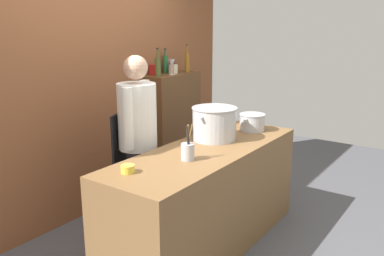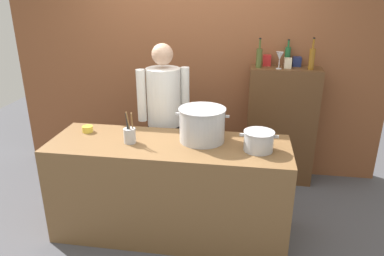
{
  "view_description": "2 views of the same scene",
  "coord_description": "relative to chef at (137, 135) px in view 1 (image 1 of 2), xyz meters",
  "views": [
    {
      "loc": [
        -2.72,
        -1.77,
        1.91
      ],
      "look_at": [
        0.16,
        0.26,
        1.01
      ],
      "focal_mm": 37.96,
      "sensor_mm": 36.0,
      "label": 1
    },
    {
      "loc": [
        0.64,
        -2.81,
        2.15
      ],
      "look_at": [
        0.15,
        0.34,
        0.92
      ],
      "focal_mm": 33.98,
      "sensor_mm": 36.0,
      "label": 2
    }
  ],
  "objects": [
    {
      "name": "butter_jar",
      "position": [
        -0.62,
        -0.48,
        -0.04
      ],
      "size": [
        0.1,
        0.1,
        0.06
      ],
      "primitive_type": "cylinder",
      "color": "yellow",
      "rests_on": "prep_counter"
    },
    {
      "name": "prep_counter",
      "position": [
        0.18,
        -0.61,
        -0.51
      ],
      "size": [
        2.09,
        0.7,
        0.9
      ],
      "primitive_type": "cube",
      "color": "brown",
      "rests_on": "ground_plane"
    },
    {
      "name": "spice_tin_navy",
      "position": [
        1.35,
        0.67,
        0.43
      ],
      "size": [
        0.09,
        0.09,
        0.1
      ],
      "primitive_type": "cube",
      "color": "navy",
      "rests_on": "bar_cabinet"
    },
    {
      "name": "spice_tin_cream",
      "position": [
        1.24,
        0.56,
        0.44
      ],
      "size": [
        0.08,
        0.08,
        0.11
      ],
      "primitive_type": "cube",
      "color": "beige",
      "rests_on": "bar_cabinet"
    },
    {
      "name": "wine_glass_tall",
      "position": [
        1.15,
        0.5,
        0.51
      ],
      "size": [
        0.08,
        0.08,
        0.18
      ],
      "color": "silver",
      "rests_on": "bar_cabinet"
    },
    {
      "name": "chef",
      "position": [
        0.0,
        0.0,
        0.0
      ],
      "size": [
        0.5,
        0.4,
        1.66
      ],
      "rotation": [
        0.0,
        0.0,
        3.54
      ],
      "color": "black",
      "rests_on": "ground_plane"
    },
    {
      "name": "bar_cabinet",
      "position": [
        1.23,
        0.58,
        -0.29
      ],
      "size": [
        0.76,
        0.32,
        1.35
      ],
      "primitive_type": "cube",
      "color": "brown",
      "rests_on": "ground_plane"
    },
    {
      "name": "wine_bottle_green",
      "position": [
        1.24,
        0.67,
        0.49
      ],
      "size": [
        0.06,
        0.06,
        0.29
      ],
      "color": "#1E592D",
      "rests_on": "bar_cabinet"
    },
    {
      "name": "wine_bottle_amber",
      "position": [
        1.48,
        0.52,
        0.5
      ],
      "size": [
        0.06,
        0.06,
        0.33
      ],
      "color": "#8C5919",
      "rests_on": "bar_cabinet"
    },
    {
      "name": "spice_tin_red",
      "position": [
        1.02,
        0.66,
        0.44
      ],
      "size": [
        0.08,
        0.08,
        0.12
      ],
      "primitive_type": "cube",
      "color": "red",
      "rests_on": "bar_cabinet"
    },
    {
      "name": "utensil_crock",
      "position": [
        -0.15,
        -0.66,
        0.01
      ],
      "size": [
        0.1,
        0.1,
        0.28
      ],
      "color": "#B7BABF",
      "rests_on": "prep_counter"
    },
    {
      "name": "wine_bottle_olive",
      "position": [
        0.93,
        0.53,
        0.49
      ],
      "size": [
        0.06,
        0.06,
        0.31
      ],
      "color": "#475123",
      "rests_on": "bar_cabinet"
    },
    {
      "name": "brick_back_panel",
      "position": [
        0.18,
        0.79,
        0.54
      ],
      "size": [
        4.4,
        0.1,
        3.0
      ],
      "primitive_type": "cube",
      "color": "brown",
      "rests_on": "ground_plane"
    },
    {
      "name": "stockpot_large",
      "position": [
        0.46,
        -0.51,
        0.08
      ],
      "size": [
        0.46,
        0.41,
        0.29
      ],
      "color": "#B7BABF",
      "rests_on": "prep_counter"
    },
    {
      "name": "stockpot_small",
      "position": [
        0.94,
        -0.65,
        0.02
      ],
      "size": [
        0.31,
        0.25,
        0.16
      ],
      "color": "#B7BABF",
      "rests_on": "prep_counter"
    },
    {
      "name": "ground_plane",
      "position": [
        0.18,
        -0.61,
        -0.96
      ],
      "size": [
        8.0,
        8.0,
        0.0
      ],
      "primitive_type": "plane",
      "color": "#4C4C51"
    }
  ]
}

